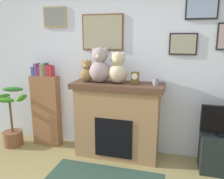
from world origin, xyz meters
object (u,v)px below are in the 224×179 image
at_px(bookshelf, 46,108).
at_px(teddy_bear_brown, 100,67).
at_px(mantel_clock, 135,78).
at_px(teddy_bear_grey, 87,72).
at_px(teddy_bear_cream, 118,69).
at_px(potted_plant, 12,125).
at_px(tv_stand, 223,154).
at_px(fireplace, 117,119).
at_px(candle_jar, 156,82).

xyz_separation_m(bookshelf, teddy_bear_brown, (0.98, -0.06, 0.73)).
xyz_separation_m(mantel_clock, teddy_bear_grey, (-0.73, 0.00, 0.06)).
height_order(bookshelf, teddy_bear_cream, teddy_bear_cream).
distance_m(potted_plant, teddy_bear_brown, 1.83).
bearing_deg(teddy_bear_brown, tv_stand, -1.39).
bearing_deg(fireplace, teddy_bear_cream, -76.86).
relative_size(potted_plant, teddy_bear_brown, 1.91).
distance_m(bookshelf, teddy_bear_grey, 1.00).
distance_m(potted_plant, teddy_bear_cream, 2.05).
bearing_deg(teddy_bear_grey, candle_jar, 0.02).
bearing_deg(fireplace, teddy_bear_grey, -177.81).
bearing_deg(mantel_clock, bookshelf, 177.79).
xyz_separation_m(tv_stand, teddy_bear_grey, (-1.96, 0.04, 1.04)).
relative_size(fireplace, teddy_bear_brown, 2.62).
bearing_deg(teddy_bear_brown, candle_jar, 0.05).
bearing_deg(tv_stand, teddy_bear_brown, 178.61).
height_order(fireplace, candle_jar, candle_jar).
bearing_deg(teddy_bear_brown, fireplace, 3.97).
xyz_separation_m(bookshelf, mantel_clock, (1.50, -0.06, 0.58)).
bearing_deg(candle_jar, potted_plant, -176.57).
bearing_deg(candle_jar, bookshelf, 178.19).
distance_m(tv_stand, candle_jar, 1.33).
height_order(bookshelf, potted_plant, bookshelf).
xyz_separation_m(fireplace, bookshelf, (-1.24, 0.04, 0.07)).
xyz_separation_m(potted_plant, teddy_bear_grey, (1.31, 0.14, 0.93)).
relative_size(potted_plant, teddy_bear_grey, 2.99).
bearing_deg(teddy_bear_grey, potted_plant, -173.92).
relative_size(candle_jar, teddy_bear_cream, 0.22).
bearing_deg(tv_stand, fireplace, 177.65).
distance_m(teddy_bear_grey, teddy_bear_cream, 0.48).
xyz_separation_m(potted_plant, teddy_bear_cream, (1.79, 0.14, 0.99)).
relative_size(bookshelf, candle_jar, 14.18).
bearing_deg(bookshelf, fireplace, -1.80).
relative_size(mantel_clock, teddy_bear_cream, 0.38).
bearing_deg(mantel_clock, teddy_bear_grey, 179.93).
relative_size(teddy_bear_grey, teddy_bear_cream, 0.72).
bearing_deg(tv_stand, candle_jar, 177.37).
height_order(candle_jar, mantel_clock, mantel_clock).
xyz_separation_m(potted_plant, mantel_clock, (2.04, 0.14, 0.87)).
bearing_deg(bookshelf, tv_stand, -2.10).
height_order(fireplace, teddy_bear_cream, teddy_bear_cream).
relative_size(tv_stand, teddy_bear_grey, 1.80).
height_order(teddy_bear_grey, teddy_bear_brown, teddy_bear_brown).
distance_m(potted_plant, teddy_bear_grey, 1.61).
height_order(fireplace, mantel_clock, mantel_clock).
relative_size(candle_jar, teddy_bear_brown, 0.19).
distance_m(mantel_clock, teddy_bear_brown, 0.54).
bearing_deg(teddy_bear_cream, mantel_clock, -0.15).
relative_size(tv_stand, teddy_bear_brown, 1.15).
bearing_deg(teddy_bear_brown, teddy_bear_cream, 0.02).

